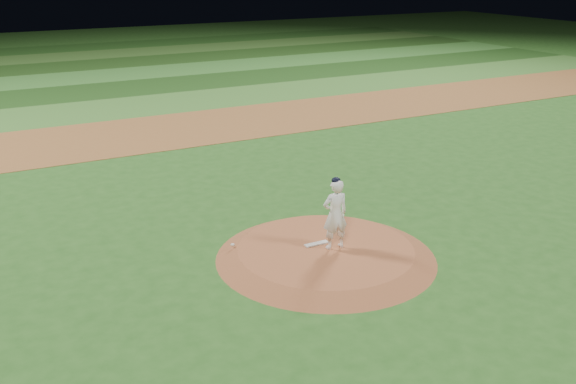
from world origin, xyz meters
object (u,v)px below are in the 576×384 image
Objects in this scene: pitching_rubber at (316,244)px; pitcher_on_mound at (335,214)px; rosin_bag at (233,245)px; pitchers_mound at (326,253)px.

pitching_rubber is 1.02m from pitcher_on_mound.
pitcher_on_mound is at bearing -30.92° from rosin_bag.
pitcher_on_mound is (2.19, -1.31, 0.88)m from rosin_bag.
pitchers_mound is at bearing -31.76° from rosin_bag.
pitching_rubber reaches higher than pitchers_mound.
rosin_bag is 0.06× the size of pitcher_on_mound.
pitchers_mound is 8.59× the size of pitching_rubber.
pitcher_on_mound is (0.20, -0.08, 1.04)m from pitchers_mound.
rosin_bag is (-1.99, 1.23, 0.15)m from pitchers_mound.
pitching_rubber is at bearing 126.54° from pitcher_on_mound.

